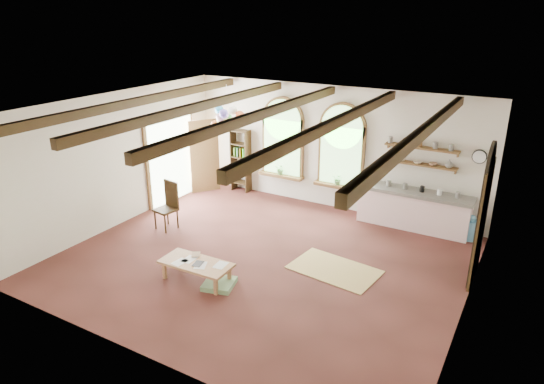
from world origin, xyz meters
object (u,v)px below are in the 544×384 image
Objects in this scene: side_chair at (167,215)px; balloon_cluster at (227,119)px; coffee_table at (196,265)px; kitchen_counter at (413,209)px.

side_chair is 2.91m from balloon_cluster.
side_chair is at bearing 143.31° from coffee_table.
balloon_cluster is at bearing 79.37° from side_chair.
balloon_cluster is (-1.74, 3.66, 1.98)m from coffee_table.
coffee_table is (-2.97, -4.56, -0.12)m from kitchen_counter.
coffee_table is 4.51m from balloon_cluster.
balloon_cluster is at bearing -169.20° from kitchen_counter.
side_chair is (-5.10, -2.97, -0.14)m from kitchen_counter.
side_chair reaches higher than coffee_table.
kitchen_counter is at bearing 56.90° from coffee_table.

